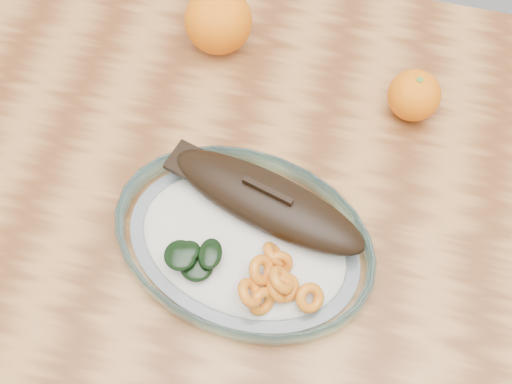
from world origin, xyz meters
TOP-DOWN VIEW (x-y plane):
  - ground at (0.00, 0.00)m, footprint 3.00×3.00m
  - dining_table at (0.00, 0.00)m, footprint 1.20×0.80m
  - plated_meal at (-0.06, -0.02)m, footprint 0.61×0.61m
  - orange_left at (-0.16, 0.26)m, footprint 0.09×0.09m
  - orange_right at (0.10, 0.21)m, footprint 0.06×0.06m

SIDE VIEW (x-z plane):
  - ground at x=0.00m, z-range 0.00..0.00m
  - dining_table at x=0.00m, z-range 0.28..1.03m
  - plated_meal at x=-0.06m, z-range 0.73..0.81m
  - orange_right at x=0.10m, z-range 0.75..0.81m
  - orange_left at x=-0.16m, z-range 0.75..0.84m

